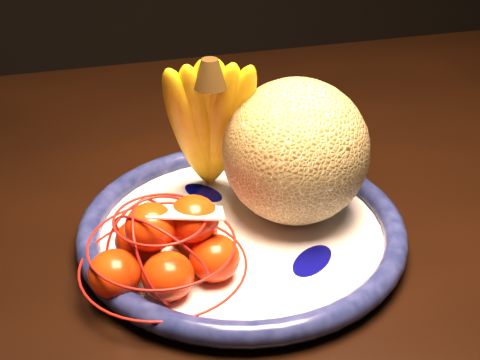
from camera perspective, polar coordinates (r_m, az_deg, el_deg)
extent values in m
cube|color=black|center=(0.79, -7.50, -3.90)|extent=(1.65, 1.06, 0.04)
cylinder|color=black|center=(1.56, 18.14, -3.62)|extent=(0.06, 0.06, 0.75)
cylinder|color=white|center=(0.72, 0.16, -4.72)|extent=(0.32, 0.32, 0.01)
torus|color=#080F33|center=(0.71, 0.16, -4.02)|extent=(0.35, 0.35, 0.03)
cylinder|color=white|center=(0.72, 0.16, -5.00)|extent=(0.15, 0.15, 0.00)
ellipsoid|color=#030456|center=(0.68, 6.18, -6.86)|extent=(0.13, 0.12, 0.00)
ellipsoid|color=#030456|center=(0.78, -3.15, -1.08)|extent=(0.11, 0.12, 0.00)
ellipsoid|color=#030456|center=(0.71, -7.94, -5.14)|extent=(0.11, 0.08, 0.00)
sphere|color=olive|center=(0.71, 4.77, 2.44)|extent=(0.16, 0.16, 0.16)
ellipsoid|color=yellow|center=(0.72, -4.18, 4.78)|extent=(0.10, 0.12, 0.19)
ellipsoid|color=yellow|center=(0.72, -3.51, 4.88)|extent=(0.08, 0.11, 0.19)
ellipsoid|color=yellow|center=(0.73, -2.91, 5.03)|extent=(0.06, 0.11, 0.19)
ellipsoid|color=yellow|center=(0.73, -2.38, 5.06)|extent=(0.04, 0.10, 0.19)
ellipsoid|color=yellow|center=(0.72, -1.76, 4.97)|extent=(0.06, 0.11, 0.19)
ellipsoid|color=yellow|center=(0.73, -1.09, 4.94)|extent=(0.08, 0.12, 0.19)
cone|color=black|center=(0.69, -2.81, 11.40)|extent=(0.03, 0.03, 0.03)
ellipsoid|color=#FF3807|center=(0.63, -10.65, -7.87)|extent=(0.05, 0.05, 0.05)
ellipsoid|color=#FF3807|center=(0.62, -6.16, -8.15)|extent=(0.05, 0.05, 0.05)
ellipsoid|color=#FF3807|center=(0.64, -2.20, -6.66)|extent=(0.05, 0.05, 0.05)
ellipsoid|color=#FF3807|center=(0.67, -8.55, -5.17)|extent=(0.05, 0.05, 0.05)
ellipsoid|color=#FF3807|center=(0.67, -3.99, -4.69)|extent=(0.05, 0.05, 0.05)
ellipsoid|color=#FF3807|center=(0.63, -7.61, -3.99)|extent=(0.05, 0.05, 0.05)
ellipsoid|color=#FF3807|center=(0.63, -3.99, -3.33)|extent=(0.05, 0.05, 0.05)
torus|color=#B21510|center=(0.65, -6.56, -7.18)|extent=(0.18, 0.18, 0.00)
torus|color=#B21510|center=(0.64, -6.70, -5.34)|extent=(0.15, 0.15, 0.00)
torus|color=#B21510|center=(0.62, -6.85, -3.29)|extent=(0.10, 0.10, 0.00)
torus|color=#B21510|center=(0.64, -6.64, -6.13)|extent=(0.12, 0.07, 0.10)
torus|color=#B21510|center=(0.64, -6.64, -6.13)|extent=(0.08, 0.12, 0.10)
torus|color=#B21510|center=(0.64, -6.64, -6.13)|extent=(0.11, 0.11, 0.10)
cube|color=white|center=(0.62, -4.72, -2.78)|extent=(0.07, 0.03, 0.01)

